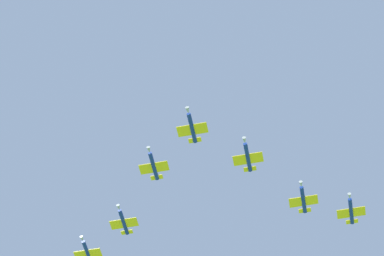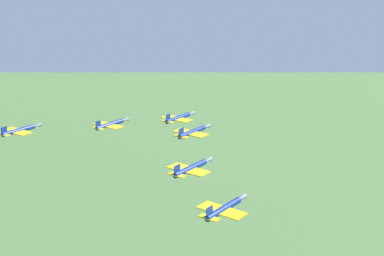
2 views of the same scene
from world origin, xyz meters
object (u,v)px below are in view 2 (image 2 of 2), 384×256
at_px(jet_port_inner, 110,124).
at_px(jet_starboard_inner, 193,132).
at_px(jet_port_trail, 224,209).
at_px(jet_port_outer, 19,130).
at_px(jet_lead, 178,118).
at_px(jet_starboard_outer, 191,168).

xyz_separation_m(jet_port_inner, jet_starboard_inner, (15.47, -19.30, 2.64)).
xyz_separation_m(jet_starboard_inner, jet_port_trail, (-3.87, -34.81, -1.84)).
bearing_deg(jet_port_outer, jet_lead, 48.23).
bearing_deg(jet_port_outer, jet_starboard_outer, 0.00).
bearing_deg(jet_starboard_inner, jet_port_trail, -45.07).
distance_m(jet_starboard_inner, jet_port_outer, 40.86).
bearing_deg(jet_starboard_inner, jet_port_outer, -155.42).
relative_size(jet_lead, jet_starboard_inner, 1.00).
height_order(jet_port_inner, jet_port_outer, jet_port_outer).
bearing_deg(jet_starboard_outer, jet_port_inner, 155.42).
bearing_deg(jet_port_trail, jet_starboard_outer, 147.66).
bearing_deg(jet_port_trail, jet_lead, 136.25).
bearing_deg(jet_starboard_outer, jet_starboard_inner, 126.09).
height_order(jet_starboard_inner, jet_port_outer, jet_starboard_inner).
distance_m(jet_port_inner, jet_port_trail, 55.34).
relative_size(jet_port_inner, jet_starboard_outer, 1.00).
distance_m(jet_lead, jet_starboard_outer, 37.14).
bearing_deg(jet_starboard_inner, jet_starboard_outer, -53.91).
xyz_separation_m(jet_port_inner, jet_starboard_outer, (9.97, -39.56, 2.30)).
relative_size(jet_starboard_inner, jet_starboard_outer, 1.00).
bearing_deg(jet_starboard_inner, jet_port_inner, 180.00).
distance_m(jet_port_inner, jet_starboard_inner, 24.87).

